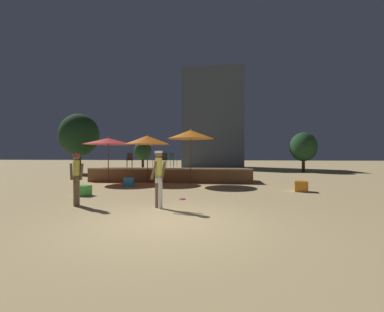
{
  "coord_description": "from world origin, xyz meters",
  "views": [
    {
      "loc": [
        1.23,
        -6.1,
        1.67
      ],
      "look_at": [
        0.0,
        6.09,
        1.57
      ],
      "focal_mm": 24.0,
      "sensor_mm": 36.0,
      "label": 1
    }
  ],
  "objects_px": {
    "cube_seat_1": "(301,186)",
    "person_0": "(76,177)",
    "bistro_chair_1": "(173,158)",
    "background_tree_2": "(303,147)",
    "person_1": "(159,175)",
    "patio_umbrella_0": "(191,134)",
    "background_tree_0": "(79,135)",
    "patio_umbrella_2": "(108,141)",
    "bistro_chair_0": "(130,159)",
    "cube_seat_2": "(83,191)",
    "patio_umbrella_1": "(147,140)",
    "bistro_chair_3": "(157,158)",
    "background_tree_1": "(143,151)",
    "bistro_chair_2": "(164,159)",
    "frisbee_disc": "(182,199)",
    "cube_seat_0": "(129,182)"
  },
  "relations": [
    {
      "from": "cube_seat_1",
      "to": "person_0",
      "type": "distance_m",
      "value": 9.12
    },
    {
      "from": "bistro_chair_1",
      "to": "background_tree_2",
      "type": "xyz_separation_m",
      "value": [
        10.67,
        8.31,
        0.92
      ]
    },
    {
      "from": "cube_seat_1",
      "to": "person_1",
      "type": "bearing_deg",
      "value": -143.53
    },
    {
      "from": "patio_umbrella_0",
      "to": "background_tree_0",
      "type": "bearing_deg",
      "value": 145.47
    },
    {
      "from": "patio_umbrella_2",
      "to": "person_0",
      "type": "height_order",
      "value": "patio_umbrella_2"
    },
    {
      "from": "person_0",
      "to": "bistro_chair_0",
      "type": "height_order",
      "value": "bistro_chair_0"
    },
    {
      "from": "person_0",
      "to": "background_tree_0",
      "type": "height_order",
      "value": "background_tree_0"
    },
    {
      "from": "cube_seat_2",
      "to": "bistro_chair_0",
      "type": "height_order",
      "value": "bistro_chair_0"
    },
    {
      "from": "bistro_chair_0",
      "to": "patio_umbrella_1",
      "type": "bearing_deg",
      "value": -44.33
    },
    {
      "from": "bistro_chair_3",
      "to": "background_tree_1",
      "type": "bearing_deg",
      "value": 164.83
    },
    {
      "from": "patio_umbrella_0",
      "to": "person_0",
      "type": "xyz_separation_m",
      "value": [
        -3.03,
        -6.15,
        -1.8
      ]
    },
    {
      "from": "background_tree_1",
      "to": "bistro_chair_0",
      "type": "bearing_deg",
      "value": -77.06
    },
    {
      "from": "background_tree_0",
      "to": "background_tree_1",
      "type": "height_order",
      "value": "background_tree_0"
    },
    {
      "from": "cube_seat_2",
      "to": "bistro_chair_0",
      "type": "bearing_deg",
      "value": 90.1
    },
    {
      "from": "bistro_chair_2",
      "to": "bistro_chair_0",
      "type": "bearing_deg",
      "value": -173.66
    },
    {
      "from": "person_1",
      "to": "background_tree_1",
      "type": "xyz_separation_m",
      "value": [
        -6.29,
        19.38,
        0.99
      ]
    },
    {
      "from": "background_tree_2",
      "to": "bistro_chair_1",
      "type": "bearing_deg",
      "value": -142.1
    },
    {
      "from": "background_tree_0",
      "to": "cube_seat_1",
      "type": "bearing_deg",
      "value": -31.03
    },
    {
      "from": "background_tree_1",
      "to": "cube_seat_1",
      "type": "bearing_deg",
      "value": -52.49
    },
    {
      "from": "patio_umbrella_2",
      "to": "bistro_chair_3",
      "type": "height_order",
      "value": "patio_umbrella_2"
    },
    {
      "from": "bistro_chair_2",
      "to": "background_tree_2",
      "type": "relative_size",
      "value": 0.25
    },
    {
      "from": "patio_umbrella_1",
      "to": "bistro_chair_0",
      "type": "bearing_deg",
      "value": 149.2
    },
    {
      "from": "bistro_chair_2",
      "to": "background_tree_2",
      "type": "bearing_deg",
      "value": 43.15
    },
    {
      "from": "patio_umbrella_1",
      "to": "bistro_chair_2",
      "type": "bearing_deg",
      "value": 48.43
    },
    {
      "from": "background_tree_0",
      "to": "background_tree_2",
      "type": "relative_size",
      "value": 1.42
    },
    {
      "from": "frisbee_disc",
      "to": "cube_seat_0",
      "type": "bearing_deg",
      "value": 132.28
    },
    {
      "from": "patio_umbrella_0",
      "to": "background_tree_1",
      "type": "bearing_deg",
      "value": 116.73
    },
    {
      "from": "frisbee_disc",
      "to": "background_tree_1",
      "type": "height_order",
      "value": "background_tree_1"
    },
    {
      "from": "background_tree_1",
      "to": "background_tree_2",
      "type": "distance_m",
      "value": 16.14
    },
    {
      "from": "background_tree_0",
      "to": "patio_umbrella_0",
      "type": "bearing_deg",
      "value": -34.53
    },
    {
      "from": "bistro_chair_1",
      "to": "cube_seat_2",
      "type": "bearing_deg",
      "value": 107.69
    },
    {
      "from": "bistro_chair_1",
      "to": "background_tree_2",
      "type": "distance_m",
      "value": 13.56
    },
    {
      "from": "patio_umbrella_0",
      "to": "background_tree_2",
      "type": "height_order",
      "value": "background_tree_2"
    },
    {
      "from": "bistro_chair_3",
      "to": "background_tree_0",
      "type": "bearing_deg",
      "value": -157.96
    },
    {
      "from": "background_tree_0",
      "to": "background_tree_1",
      "type": "relative_size",
      "value": 1.69
    },
    {
      "from": "patio_umbrella_2",
      "to": "background_tree_1",
      "type": "height_order",
      "value": "background_tree_1"
    },
    {
      "from": "patio_umbrella_0",
      "to": "cube_seat_2",
      "type": "distance_m",
      "value": 6.26
    },
    {
      "from": "bistro_chair_1",
      "to": "background_tree_1",
      "type": "xyz_separation_m",
      "value": [
        -5.24,
        11.02,
        0.61
      ]
    },
    {
      "from": "cube_seat_2",
      "to": "bistro_chair_2",
      "type": "bearing_deg",
      "value": 69.18
    },
    {
      "from": "bistro_chair_1",
      "to": "background_tree_0",
      "type": "bearing_deg",
      "value": 9.93
    },
    {
      "from": "bistro_chair_0",
      "to": "background_tree_2",
      "type": "relative_size",
      "value": 0.25
    },
    {
      "from": "cube_seat_0",
      "to": "bistro_chair_1",
      "type": "relative_size",
      "value": 0.61
    },
    {
      "from": "cube_seat_0",
      "to": "bistro_chair_2",
      "type": "distance_m",
      "value": 2.98
    },
    {
      "from": "cube_seat_1",
      "to": "person_0",
      "type": "bearing_deg",
      "value": -154.14
    },
    {
      "from": "bistro_chair_2",
      "to": "background_tree_1",
      "type": "bearing_deg",
      "value": 116.11
    },
    {
      "from": "person_0",
      "to": "bistro_chair_0",
      "type": "xyz_separation_m",
      "value": [
        -0.85,
        7.4,
        0.45
      ]
    },
    {
      "from": "patio_umbrella_2",
      "to": "bistro_chair_0",
      "type": "height_order",
      "value": "patio_umbrella_2"
    },
    {
      "from": "person_1",
      "to": "background_tree_2",
      "type": "height_order",
      "value": "background_tree_2"
    },
    {
      "from": "patio_umbrella_2",
      "to": "bistro_chair_1",
      "type": "height_order",
      "value": "patio_umbrella_2"
    },
    {
      "from": "bistro_chair_0",
      "to": "background_tree_2",
      "type": "xyz_separation_m",
      "value": [
        13.17,
        9.18,
        0.92
      ]
    }
  ]
}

